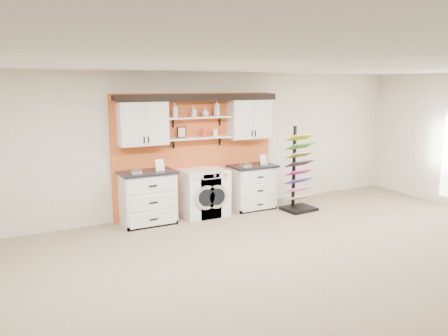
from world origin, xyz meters
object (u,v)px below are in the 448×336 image
base_cabinet_left (148,198)px  base_cabinet_right (252,187)px  dryer (209,192)px  sample_rack (299,184)px  washer (199,193)px

base_cabinet_left → base_cabinet_right: size_ratio=1.08×
base_cabinet_right → dryer: bearing=-179.8°
base_cabinet_right → sample_rack: bearing=-36.2°
base_cabinet_left → sample_rack: 3.08m
dryer → base_cabinet_right: bearing=0.2°
base_cabinet_left → dryer: base_cabinet_left is taller
base_cabinet_left → dryer: bearing=-0.2°
base_cabinet_right → sample_rack: (0.77, -0.56, 0.08)m
base_cabinet_right → washer: size_ratio=1.01×
base_cabinet_right → dryer: (-1.00, -0.00, -0.00)m
base_cabinet_right → dryer: size_ratio=1.03×
base_cabinet_left → sample_rack: (3.03, -0.56, 0.05)m
washer → base_cabinet_right: bearing=0.2°
dryer → sample_rack: sample_rack is taller
washer → dryer: washer is taller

